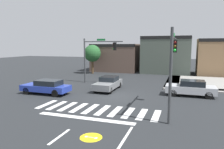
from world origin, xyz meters
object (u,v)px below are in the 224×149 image
object	(u,v)px
traffic_signal_southeast	(173,57)
traffic_signal_northwest	(98,52)
car_gray	(108,83)
car_blue	(46,87)
car_silver	(191,88)
roadside_tree	(92,53)

from	to	relation	value
traffic_signal_southeast	traffic_signal_northwest	xyz separation A→B (m)	(-9.37, 9.43, -0.09)
traffic_signal_northwest	car_gray	world-z (taller)	traffic_signal_northwest
traffic_signal_southeast	car_gray	bearing A→B (deg)	48.28
traffic_signal_southeast	traffic_signal_northwest	bearing A→B (deg)	44.81
traffic_signal_northwest	car_blue	distance (m)	8.19
car_gray	traffic_signal_northwest	bearing A→B (deg)	-142.83
car_silver	traffic_signal_southeast	bearing A→B (deg)	-103.54
car_blue	roadside_tree	distance (m)	15.71
traffic_signal_northwest	car_blue	world-z (taller)	traffic_signal_northwest
car_silver	car_gray	bearing A→B (deg)	179.42
car_blue	car_gray	bearing A→B (deg)	-143.16
car_gray	roadside_tree	xyz separation A→B (m)	(-6.94, 11.59, 2.66)
car_silver	traffic_signal_northwest	bearing A→B (deg)	162.48
traffic_signal_southeast	roadside_tree	xyz separation A→B (m)	(-13.79, 17.69, -0.60)
traffic_signal_northwest	traffic_signal_southeast	bearing A→B (deg)	-45.19
traffic_signal_northwest	car_silver	world-z (taller)	traffic_signal_northwest
traffic_signal_northwest	roadside_tree	size ratio (longest dim) A/B	1.16
car_silver	car_blue	distance (m)	13.85
traffic_signal_southeast	car_silver	bearing A→B (deg)	-13.54
car_gray	car_blue	size ratio (longest dim) A/B	0.96
car_silver	roadside_tree	size ratio (longest dim) A/B	0.93
traffic_signal_southeast	car_silver	xyz separation A→B (m)	(1.45, 6.02, -3.22)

